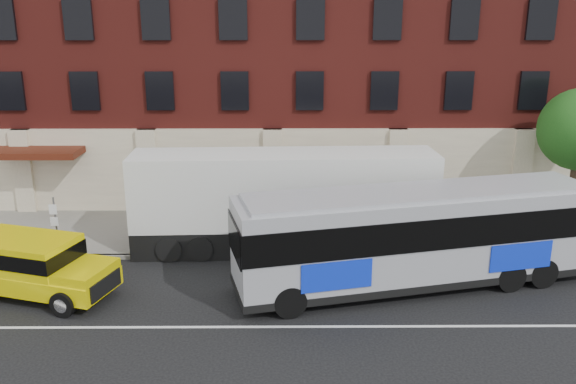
{
  "coord_description": "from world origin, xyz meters",
  "views": [
    {
      "loc": [
        0.55,
        -15.99,
        9.28
      ],
      "look_at": [
        0.69,
        5.5,
        2.91
      ],
      "focal_mm": 36.96,
      "sensor_mm": 36.0,
      "label": 1
    }
  ],
  "objects_px": {
    "city_bus": "(419,234)",
    "yellow_suv": "(33,263)",
    "sign_pole": "(55,223)",
    "shipping_container": "(284,202)"
  },
  "relations": [
    {
      "from": "city_bus",
      "to": "yellow_suv",
      "type": "distance_m",
      "value": 13.38
    },
    {
      "from": "sign_pole",
      "to": "city_bus",
      "type": "distance_m",
      "value": 14.04
    },
    {
      "from": "city_bus",
      "to": "shipping_container",
      "type": "relative_size",
      "value": 1.08
    },
    {
      "from": "sign_pole",
      "to": "city_bus",
      "type": "relative_size",
      "value": 0.19
    },
    {
      "from": "city_bus",
      "to": "sign_pole",
      "type": "bearing_deg",
      "value": 169.03
    },
    {
      "from": "yellow_suv",
      "to": "shipping_container",
      "type": "distance_m",
      "value": 9.65
    },
    {
      "from": "sign_pole",
      "to": "yellow_suv",
      "type": "bearing_deg",
      "value": -82.62
    },
    {
      "from": "yellow_suv",
      "to": "shipping_container",
      "type": "bearing_deg",
      "value": 26.31
    },
    {
      "from": "shipping_container",
      "to": "sign_pole",
      "type": "bearing_deg",
      "value": -174.32
    },
    {
      "from": "city_bus",
      "to": "shipping_container",
      "type": "bearing_deg",
      "value": 142.89
    }
  ]
}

